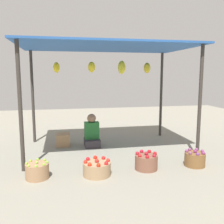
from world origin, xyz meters
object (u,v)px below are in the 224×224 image
Objects in this scene: vendor_person at (92,134)px; basket_red_apples at (146,162)px; basket_limes at (37,171)px; basket_red_tomatoes at (97,168)px; wooden_crate_near_vendor at (63,140)px; basket_purple_onions at (195,159)px.

vendor_person is 1.90× the size of basket_red_apples.
basket_limes is (-1.12, -1.70, -0.17)m from vendor_person.
basket_red_tomatoes is 1.15× the size of basket_red_apples.
wooden_crate_near_vendor is (-0.55, 1.92, 0.03)m from basket_red_tomatoes.
basket_purple_onions is (1.74, -1.70, -0.16)m from vendor_person.
basket_limes is 0.81× the size of basket_red_tomatoes.
basket_red_apples is 1.18× the size of wooden_crate_near_vendor.
vendor_person is at bearing -12.64° from wooden_crate_near_vendor.
basket_red_apples reaches higher than basket_purple_onions.
wooden_crate_near_vendor reaches higher than basket_red_tomatoes.
basket_red_apples is (1.90, 0.02, 0.01)m from basket_limes.
basket_red_tomatoes is 1.87m from basket_purple_onions.
vendor_person is 2.44m from basket_purple_onions.
vendor_person is 1.86m from basket_red_apples.
wooden_crate_near_vendor is (0.44, 1.85, 0.02)m from basket_limes.
basket_purple_onions reaches higher than basket_red_tomatoes.
vendor_person is 1.65× the size of basket_red_tomatoes.
basket_purple_onions is 3.05m from wooden_crate_near_vendor.
basket_red_apples is 0.95m from basket_purple_onions.
basket_purple_onions is (2.86, -0.00, 0.01)m from basket_limes.
vendor_person is 2.04m from basket_limes.
basket_red_apples is at bearing 178.54° from basket_purple_onions.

